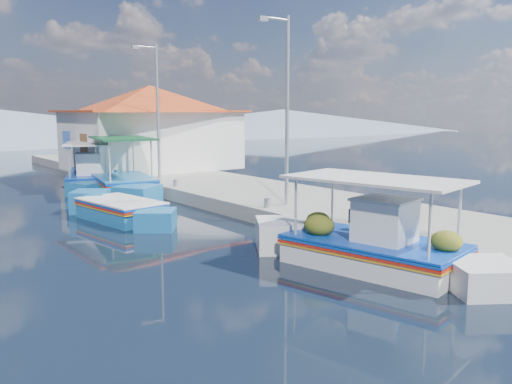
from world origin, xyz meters
TOP-DOWN VIEW (x-y plane):
  - ground at (0.00, 0.00)m, footprint 160.00×160.00m
  - quay at (5.90, 6.00)m, footprint 5.00×44.00m
  - bollards at (3.80, 5.25)m, footprint 0.20×17.20m
  - main_caique at (2.63, -3.28)m, footprint 2.94×6.85m
  - caique_green_canopy at (2.55, 10.49)m, footprint 3.12×7.12m
  - caique_blue_hull at (0.25, 5.31)m, footprint 2.15×5.56m
  - caique_far at (2.06, 13.07)m, footprint 3.59×6.20m
  - harbor_building at (6.20, 15.00)m, footprint 10.49×10.49m
  - lamp_post_near at (4.51, 2.00)m, footprint 1.21×0.14m
  - lamp_post_far at (4.51, 11.00)m, footprint 1.21×0.14m

SIDE VIEW (x-z plane):
  - ground at x=0.00m, z-range 0.00..0.00m
  - quay at x=5.90m, z-range 0.00..0.50m
  - caique_blue_hull at x=0.25m, z-range -0.23..0.77m
  - caique_green_canopy at x=2.55m, z-range -0.95..1.77m
  - caique_far at x=2.06m, z-range -0.74..1.61m
  - main_caique at x=2.63m, z-range -0.71..1.59m
  - bollards at x=3.80m, z-range 0.50..0.80m
  - harbor_building at x=6.20m, z-range 0.58..4.98m
  - lamp_post_near at x=4.51m, z-range 0.85..6.85m
  - lamp_post_far at x=4.51m, z-range 0.85..6.85m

